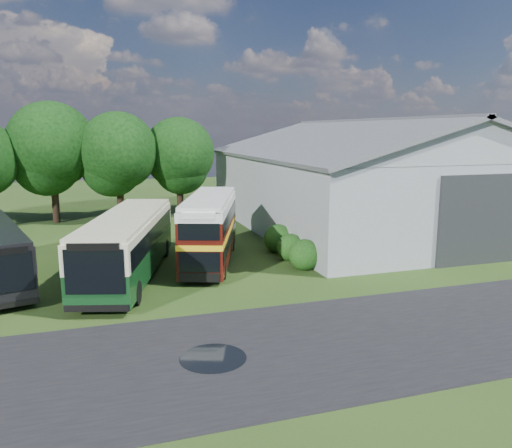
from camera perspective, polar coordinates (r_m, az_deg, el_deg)
name	(u,v)px	position (r m, az deg, el deg)	size (l,w,h in m)	color
ground	(233,320)	(19.90, -2.62, -10.96)	(120.00, 120.00, 0.00)	#203D13
asphalt_road	(337,341)	(18.32, 9.29, -13.07)	(60.00, 8.00, 0.02)	black
puddle	(213,359)	(16.90, -4.93, -15.08)	(2.20, 2.20, 0.01)	black
storage_shed	(367,172)	(39.34, 12.53, 5.80)	(18.80, 24.80, 8.15)	gray
tree_mid	(51,145)	(42.80, -22.36, 8.34)	(6.80, 6.80, 9.60)	black
tree_right_a	(118,151)	(41.73, -15.49, 8.02)	(6.26, 6.26, 8.83)	black
tree_right_b	(179,153)	(43.05, -8.81, 8.02)	(5.98, 5.98, 8.45)	black
shrub_front	(304,269)	(27.04, 5.54, -5.11)	(1.70, 1.70, 1.70)	#194714
shrub_mid	(290,260)	(28.82, 3.96, -4.09)	(1.60, 1.60, 1.60)	#194714
shrub_back	(278,252)	(30.63, 2.57, -3.19)	(1.80, 1.80, 1.80)	#194714
bus_green_single	(128,244)	(25.80, -14.40, -2.25)	(5.83, 11.95, 3.22)	black
bus_maroon_double	(210,230)	(27.72, -5.27, -0.67)	(5.06, 9.11, 3.81)	black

